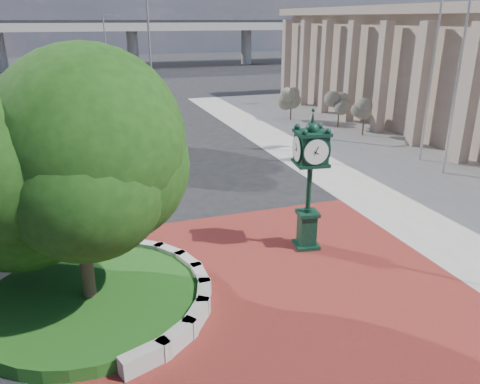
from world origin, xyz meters
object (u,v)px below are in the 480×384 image
parked_car (122,92)px  flagpole_b (460,67)px  street_lamp_far (108,48)px  street_lamp_near (153,49)px  flagpole_a (434,54)px  post_clock (310,176)px

parked_car → flagpole_b: 33.23m
parked_car → flagpole_b: flagpole_b is taller
flagpole_b → street_lamp_far: bearing=111.8°
street_lamp_near → street_lamp_far: 16.39m
street_lamp_near → flagpole_a: bearing=-53.3°
parked_car → street_lamp_far: 6.64m
flagpole_b → street_lamp_near: bearing=122.0°
parked_car → street_lamp_near: street_lamp_near is taller
flagpole_b → flagpole_a: bearing=78.8°
street_lamp_near → street_lamp_far: size_ratio=1.16×
parked_car → flagpole_b: bearing=-86.7°
post_clock → street_lamp_far: (-3.42, 40.56, 2.06)m
parked_car → street_lamp_far: bearing=75.8°
flagpole_b → street_lamp_far: (-14.14, 35.27, -0.73)m
post_clock → parked_car: bearing=94.5°
post_clock → flagpole_a: size_ratio=0.43×
parked_car → flagpole_a: size_ratio=0.41×
parked_car → flagpole_a: flagpole_a is taller
post_clock → street_lamp_far: size_ratio=0.61×
parked_car → flagpole_b: size_ratio=0.44×
post_clock → parked_car: size_ratio=1.05×
post_clock → parked_car: post_clock is taller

